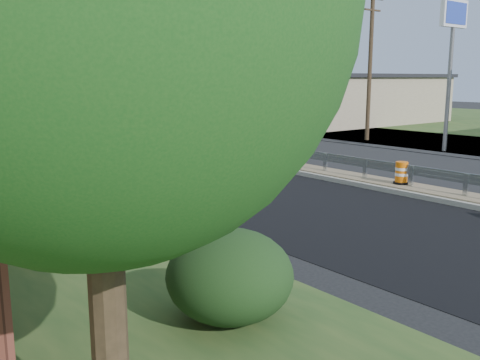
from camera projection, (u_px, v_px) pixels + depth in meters
ground at (364, 183)px, 20.17m from camera, size 140.00×140.00×0.00m
milled_overlay at (135, 162)px, 25.16m from camera, size 7.20×120.00×0.01m
median at (234, 157)px, 26.30m from camera, size 1.60×55.00×0.23m
guardrail at (222, 142)px, 26.95m from camera, size 0.10×46.15×0.72m
retail_building_near at (336, 98)px, 47.97m from camera, size 18.50×12.50×4.27m
pylon_sign_south at (453, 28)px, 27.68m from camera, size 2.20×0.30×7.90m
pylon_sign_mid at (282, 41)px, 37.67m from camera, size 2.20×0.30×7.90m
pylon_sign_north at (177, 49)px, 48.43m from camera, size 2.20×0.30×7.90m
utility_pole_smid at (370, 61)px, 33.19m from camera, size 1.90×0.26×9.40m
utility_pole_nmid at (225, 66)px, 44.72m from camera, size 1.90×0.26×9.40m
utility_pole_north at (140, 68)px, 56.25m from camera, size 1.90×0.26×9.40m
hedge_south at (230, 275)px, 8.69m from camera, size 2.09×2.09×1.52m
hedge_mid at (64, 210)px, 12.99m from camera, size 2.09×2.09×1.52m
hedge_north at (13, 174)px, 17.91m from camera, size 2.09×2.09×1.52m
tree_near_green at (93, 4)px, 4.61m from camera, size 4.62×4.62×6.86m
tree_far_yellow at (274, 73)px, 61.35m from camera, size 4.62×4.62×6.86m
barrel_median_near at (401, 173)px, 18.84m from camera, size 0.54×0.54×0.79m
barrel_median_mid at (293, 151)px, 23.79m from camera, size 0.69×0.69×1.01m
barrel_median_far at (107, 128)px, 36.12m from camera, size 0.56×0.56×0.82m
barrel_shoulder_mid at (232, 127)px, 38.41m from camera, size 0.62×0.62×0.92m
barrel_shoulder_far at (176, 118)px, 47.38m from camera, size 0.66×0.66×0.97m
car_silver at (219, 130)px, 33.38m from camera, size 1.83×4.27×1.44m
car_dark_mid at (172, 116)px, 43.76m from camera, size 2.48×5.38×1.71m
car_dark_far at (83, 113)px, 49.33m from camera, size 2.50×5.25×1.48m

